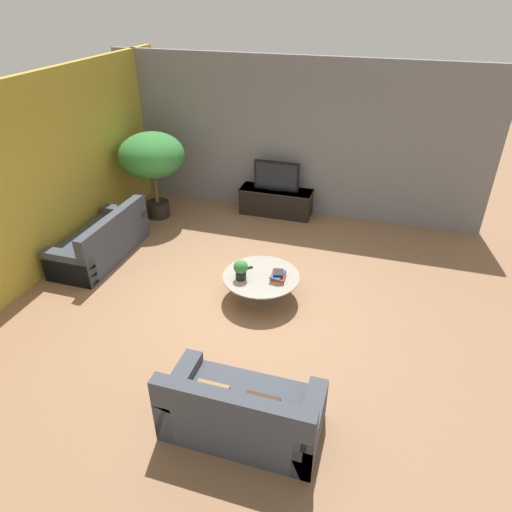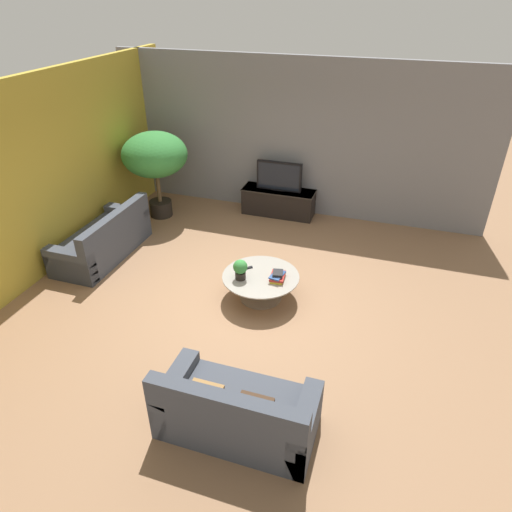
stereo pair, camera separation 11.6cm
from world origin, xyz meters
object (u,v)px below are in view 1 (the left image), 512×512
Objects in this scene: couch_by_wall at (102,242)px; potted_palm_tall at (152,158)px; coffee_table at (261,282)px; media_console at (276,201)px; couch_near_entry at (242,412)px; television at (277,176)px; potted_plant_tabletop at (241,269)px.

potted_palm_tall is (0.16, 1.72, 0.94)m from couch_by_wall.
couch_by_wall reaches higher than coffee_table.
media_console is 0.78× the size of couch_by_wall.
media_console is 2.57m from potted_palm_tall.
couch_by_wall is 4.37m from couch_near_entry.
couch_by_wall is 1.15× the size of couch_near_entry.
coffee_table is at bearing -78.30° from couch_near_entry.
coffee_table is 0.67× the size of potted_palm_tall.
couch_near_entry is at bearing -53.49° from potted_palm_tall.
coffee_table is at bearing -79.40° from television.
couch_by_wall is at bearing -38.27° from couch_near_entry.
couch_near_entry is 0.96× the size of potted_palm_tall.
potted_plant_tabletop reaches higher than coffee_table.
television reaches higher than potted_plant_tabletop.
media_console is at bearing 19.57° from potted_palm_tall.
potted_palm_tall reaches higher than coffee_table.
potted_plant_tabletop is at bearing 79.12° from couch_by_wall.
couch_by_wall is 1.97m from potted_palm_tall.
potted_palm_tall is at bearing 174.81° from couch_by_wall.
television is 5.35m from couch_near_entry.
potted_plant_tabletop reaches higher than media_console.
couch_near_entry is (1.02, -5.22, -0.53)m from television.
television is 3.06m from potted_plant_tabletop.
couch_near_entry is at bearing -78.90° from television.
couch_near_entry is 2.33m from potted_plant_tabletop.
potted_palm_tall reaches higher than couch_near_entry.
couch_near_entry is 5.27× the size of potted_plant_tabletop.
couch_near_entry reaches higher than media_console.
potted_plant_tabletop is at bearing -41.44° from potted_palm_tall.
television is 3.52m from couch_by_wall.
couch_near_entry is (1.02, -5.23, 0.01)m from media_console.
potted_palm_tall reaches higher than media_console.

